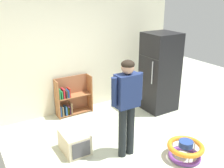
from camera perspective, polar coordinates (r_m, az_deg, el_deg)
The scene contains 7 objects.
ground_plane at distance 4.40m, azimuth 4.22°, elevation -16.83°, with size 12.00×12.00×0.00m, color beige.
back_wall at distance 5.72m, azimuth -9.09°, elevation 6.84°, with size 5.20×0.06×2.70m, color silver.
refrigerator at distance 5.92m, azimuth 10.53°, elevation 2.59°, with size 0.73×0.68×1.78m.
bookshelf at distance 5.81m, azimuth -9.10°, elevation -3.18°, with size 0.80×0.28×0.85m.
standing_person at distance 4.07m, azimuth 3.36°, elevation -3.65°, with size 0.57×0.22×1.66m.
baby_walker at distance 4.55m, azimuth 15.93°, elevation -13.82°, with size 0.60×0.60×0.32m.
pet_carrier at distance 4.58m, azimuth -8.27°, elevation -12.58°, with size 0.42×0.55×0.36m.
Camera 1 is at (-2.08, -2.84, 2.64)m, focal length 41.24 mm.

